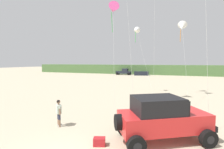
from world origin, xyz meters
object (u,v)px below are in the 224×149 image
Objects in this scene: distant_pickup at (124,72)px; kite_purple_stunt at (182,27)px; person_watching at (59,111)px; distant_sedan at (141,73)px; kite_orange_streamer at (113,9)px; cooler_box at (99,142)px; jeep at (162,117)px; kite_green_box at (137,30)px.

distant_pickup is 34.28m from kite_purple_stunt.
person_watching reaches higher than distant_sedan.
kite_orange_streamer is (0.91, 7.29, 8.20)m from person_watching.
cooler_box is at bearing -74.11° from kite_orange_streamer.
jeep reaches higher than distant_sedan.
kite_green_box reaches higher than person_watching.
cooler_box is at bearing -84.81° from kite_green_box.
distant_pickup is 1.11× the size of distant_sedan.
kite_purple_stunt is at bearing 37.06° from kite_orange_streamer.
cooler_box is 0.07× the size of kite_purple_stunt.
kite_purple_stunt is (10.01, -29.32, 7.28)m from distant_sedan.
kite_green_box reaches higher than distant_pickup.
kite_purple_stunt is 8.10m from kite_orange_streamer.
distant_pickup is 0.47× the size of kite_orange_streamer.
kite_purple_stunt is (5.19, -0.38, -0.06)m from kite_green_box.
jeep is 11.79m from kite_orange_streamer.
jeep reaches higher than cooler_box.
person_watching is 11.01m from kite_orange_streamer.
cooler_box is 0.13× the size of distant_sedan.
jeep is 3.32m from cooler_box.
kite_orange_streamer reaches higher than distant_sedan.
cooler_box is (3.35, -1.29, -0.75)m from person_watching.
person_watching is 14.47m from kite_green_box.
kite_green_box reaches higher than distant_sedan.
person_watching is at bearing -121.06° from kite_purple_stunt.
distant_pickup is (-8.24, 41.87, 0.00)m from person_watching.
kite_green_box is (4.82, -28.95, 7.34)m from distant_sedan.
kite_purple_stunt is at bearing -4.16° from kite_green_box.
kite_orange_streamer is at bearing -99.33° from distant_sedan.
distant_pickup is (-14.34, 41.59, -0.26)m from jeep.
kite_purple_stunt is at bearing -62.44° from distant_pickup.
distant_pickup is 0.55× the size of kite_green_box.
kite_green_box is (10.34, -29.39, 7.01)m from distant_pickup.
distant_pickup is 36.70m from kite_orange_streamer.
jeep is 0.58× the size of kite_purple_stunt.
kite_orange_streamer reaches higher than distant_pickup.
distant_sedan reaches higher than cooler_box.
kite_orange_streamer is at bearing -142.94° from kite_purple_stunt.
kite_orange_streamer reaches higher than jeep.
person_watching is 41.52m from distant_sedan.
distant_sedan is 30.25m from kite_green_box.
kite_green_box is 0.86× the size of kite_orange_streamer.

